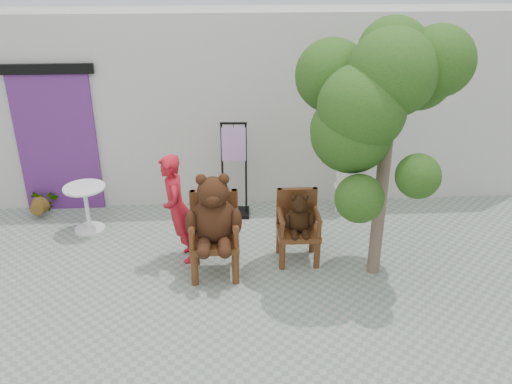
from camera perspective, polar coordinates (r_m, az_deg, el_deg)
ground_plane at (r=6.73m, az=0.83°, el=-10.77°), size 60.00×60.00×0.00m
back_wall at (r=8.90m, az=-0.60°, el=9.09°), size 9.00×1.00×3.00m
doorway at (r=8.87m, az=-20.23°, el=5.21°), size 1.40×0.11×2.33m
chair_big at (r=6.74m, az=-4.45°, el=-2.95°), size 0.69×0.74×1.40m
chair_small at (r=7.16m, az=4.47°, el=-3.01°), size 0.55×0.52×0.97m
person at (r=7.14m, az=-8.19°, el=-1.80°), size 0.43×0.59×1.49m
cafe_table at (r=8.30m, az=-17.43°, el=-1.14°), size 0.60×0.60×0.70m
display_stand at (r=8.32m, az=-2.29°, el=1.21°), size 0.47×0.38×1.51m
stool_bucket at (r=8.53m, az=9.34°, el=1.92°), size 0.32×0.32×1.45m
tree at (r=6.39m, az=12.92°, el=10.17°), size 1.94×1.78×3.20m
potted_plant at (r=9.10m, az=-21.58°, el=-0.89°), size 0.43×0.37×0.47m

